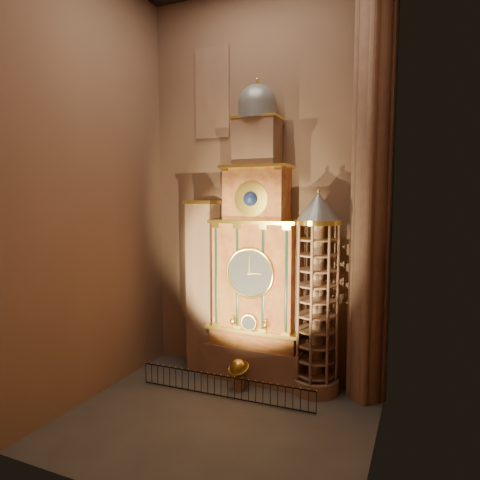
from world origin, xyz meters
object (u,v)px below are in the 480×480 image
at_px(astronomical_clock, 256,264).
at_px(celestial_globe, 238,371).
at_px(stair_turret, 317,295).
at_px(iron_railing, 224,387).
at_px(portrait_tower, 203,285).

bearing_deg(astronomical_clock, celestial_globe, -101.66).
height_order(astronomical_clock, stair_turret, astronomical_clock).
distance_m(stair_turret, iron_railing, 6.76).
xyz_separation_m(astronomical_clock, portrait_tower, (-3.40, 0.02, -1.53)).
distance_m(portrait_tower, stair_turret, 6.91).
relative_size(portrait_tower, celestial_globe, 6.03).
xyz_separation_m(astronomical_clock, iron_railing, (-0.60, -2.95, -6.06)).
relative_size(astronomical_clock, stair_turret, 1.55).
bearing_deg(iron_railing, portrait_tower, 133.28).
distance_m(astronomical_clock, stair_turret, 3.78).
height_order(celestial_globe, iron_railing, celestial_globe).
bearing_deg(celestial_globe, portrait_tower, 150.45).
bearing_deg(celestial_globe, astronomical_clock, 78.34).
bearing_deg(stair_turret, portrait_tower, 177.67).
relative_size(astronomical_clock, iron_railing, 1.75).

